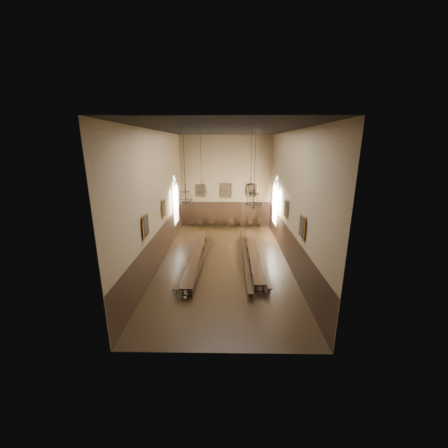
{
  "coord_description": "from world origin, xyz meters",
  "views": [
    {
      "loc": [
        0.26,
        -18.19,
        8.12
      ],
      "look_at": [
        -0.06,
        1.5,
        2.39
      ],
      "focal_mm": 22.0,
      "sensor_mm": 36.0,
      "label": 1
    }
  ],
  "objects_px": {
    "table_left": "(197,258)",
    "chair_6": "(251,224)",
    "chandelier_front_left": "(185,195)",
    "chandelier_front_right": "(254,199)",
    "table_right": "(253,256)",
    "bench_right_outer": "(261,259)",
    "chair_7": "(259,225)",
    "bench_left_inner": "(203,256)",
    "chandelier_back_right": "(251,188)",
    "chair_3": "(221,224)",
    "bench_left_outer": "(188,258)",
    "chair_2": "(211,224)",
    "chair_0": "(192,225)",
    "chair_1": "(201,224)",
    "chair_5": "(239,225)",
    "chandelier_back_left": "(201,188)",
    "bench_right_inner": "(246,258)",
    "chair_4": "(231,224)"
  },
  "relations": [
    {
      "from": "chandelier_front_left",
      "to": "chair_0",
      "type": "bearing_deg",
      "value": 95.97
    },
    {
      "from": "chair_2",
      "to": "chair_7",
      "type": "relative_size",
      "value": 1.03
    },
    {
      "from": "chair_3",
      "to": "chandelier_back_left",
      "type": "relative_size",
      "value": 0.21
    },
    {
      "from": "table_right",
      "to": "chair_6",
      "type": "xyz_separation_m",
      "value": [
        0.47,
        8.45,
        -0.09
      ]
    },
    {
      "from": "table_right",
      "to": "bench_left_outer",
      "type": "height_order",
      "value": "table_right"
    },
    {
      "from": "chair_7",
      "to": "bench_right_inner",
      "type": "bearing_deg",
      "value": -84.34
    },
    {
      "from": "chair_5",
      "to": "chandelier_back_left",
      "type": "bearing_deg",
      "value": -106.29
    },
    {
      "from": "chandelier_front_right",
      "to": "table_left",
      "type": "bearing_deg",
      "value": 151.06
    },
    {
      "from": "chair_2",
      "to": "chandelier_front_right",
      "type": "bearing_deg",
      "value": -70.14
    },
    {
      "from": "chandelier_back_right",
      "to": "chair_0",
      "type": "bearing_deg",
      "value": 129.72
    },
    {
      "from": "chair_6",
      "to": "chair_7",
      "type": "bearing_deg",
      "value": -15.46
    },
    {
      "from": "table_right",
      "to": "bench_right_outer",
      "type": "xyz_separation_m",
      "value": [
        0.57,
        -0.16,
        -0.13
      ]
    },
    {
      "from": "chair_7",
      "to": "chandelier_front_right",
      "type": "height_order",
      "value": "chandelier_front_right"
    },
    {
      "from": "bench_left_outer",
      "to": "chair_7",
      "type": "bearing_deg",
      "value": 54.77
    },
    {
      "from": "bench_right_outer",
      "to": "chandelier_back_right",
      "type": "bearing_deg",
      "value": 108.84
    },
    {
      "from": "table_left",
      "to": "chandelier_back_left",
      "type": "xyz_separation_m",
      "value": [
        0.19,
        2.8,
        4.56
      ]
    },
    {
      "from": "chair_4",
      "to": "chair_6",
      "type": "distance_m",
      "value": 2.04
    },
    {
      "from": "chandelier_back_right",
      "to": "chair_6",
      "type": "bearing_deg",
      "value": 84.39
    },
    {
      "from": "table_left",
      "to": "chair_1",
      "type": "relative_size",
      "value": 9.94
    },
    {
      "from": "chair_0",
      "to": "chair_5",
      "type": "bearing_deg",
      "value": 13.77
    },
    {
      "from": "bench_left_outer",
      "to": "bench_right_outer",
      "type": "xyz_separation_m",
      "value": [
        5.25,
        0.02,
        -0.01
      ]
    },
    {
      "from": "chair_6",
      "to": "chair_0",
      "type": "bearing_deg",
      "value": 173.36
    },
    {
      "from": "table_right",
      "to": "chair_4",
      "type": "xyz_separation_m",
      "value": [
        -1.56,
        8.33,
        -0.07
      ]
    },
    {
      "from": "table_left",
      "to": "chair_6",
      "type": "relative_size",
      "value": 10.34
    },
    {
      "from": "chandelier_front_left",
      "to": "chandelier_front_right",
      "type": "height_order",
      "value": "same"
    },
    {
      "from": "chandelier_front_left",
      "to": "chandelier_back_left",
      "type": "bearing_deg",
      "value": 83.88
    },
    {
      "from": "chandelier_front_left",
      "to": "chair_3",
      "type": "bearing_deg",
      "value": 80.37
    },
    {
      "from": "table_right",
      "to": "chair_7",
      "type": "xyz_separation_m",
      "value": [
        1.33,
        8.32,
        -0.1
      ]
    },
    {
      "from": "chandelier_front_right",
      "to": "chair_3",
      "type": "bearing_deg",
      "value": 101.47
    },
    {
      "from": "bench_right_inner",
      "to": "chandelier_front_left",
      "type": "bearing_deg",
      "value": -151.18
    },
    {
      "from": "chair_0",
      "to": "chair_3",
      "type": "relative_size",
      "value": 0.93
    },
    {
      "from": "chair_0",
      "to": "chair_5",
      "type": "height_order",
      "value": "chair_5"
    },
    {
      "from": "bench_right_outer",
      "to": "chandelier_back_left",
      "type": "relative_size",
      "value": 2.01
    },
    {
      "from": "table_left",
      "to": "chair_7",
      "type": "relative_size",
      "value": 10.56
    },
    {
      "from": "chair_1",
      "to": "chandelier_front_right",
      "type": "xyz_separation_m",
      "value": [
        4.29,
        -10.81,
        4.72
      ]
    },
    {
      "from": "chandelier_back_right",
      "to": "chandelier_front_right",
      "type": "relative_size",
      "value": 1.0
    },
    {
      "from": "bench_left_inner",
      "to": "chair_4",
      "type": "relative_size",
      "value": 10.26
    },
    {
      "from": "chandelier_back_right",
      "to": "chandelier_front_left",
      "type": "height_order",
      "value": "same"
    },
    {
      "from": "chair_6",
      "to": "bench_left_inner",
      "type": "bearing_deg",
      "value": -123.21
    },
    {
      "from": "bench_right_inner",
      "to": "chair_1",
      "type": "relative_size",
      "value": 10.15
    },
    {
      "from": "chair_7",
      "to": "chandelier_front_left",
      "type": "xyz_separation_m",
      "value": [
        -5.68,
        -10.62,
        4.92
      ]
    },
    {
      "from": "bench_right_inner",
      "to": "chandelier_front_right",
      "type": "distance_m",
      "value": 5.25
    },
    {
      "from": "table_left",
      "to": "bench_right_outer",
      "type": "xyz_separation_m",
      "value": [
        4.61,
        0.25,
        -0.13
      ]
    },
    {
      "from": "chair_7",
      "to": "chandelier_back_left",
      "type": "relative_size",
      "value": 0.21
    },
    {
      "from": "bench_right_outer",
      "to": "chandelier_back_left",
      "type": "bearing_deg",
      "value": 149.99
    },
    {
      "from": "bench_left_outer",
      "to": "chair_6",
      "type": "bearing_deg",
      "value": 59.16
    },
    {
      "from": "bench_right_inner",
      "to": "chair_6",
      "type": "height_order",
      "value": "chair_6"
    },
    {
      "from": "bench_right_outer",
      "to": "chair_7",
      "type": "xyz_separation_m",
      "value": [
        0.75,
        8.49,
        0.03
      ]
    },
    {
      "from": "bench_left_inner",
      "to": "chandelier_back_right",
      "type": "relative_size",
      "value": 2.39
    },
    {
      "from": "chair_1",
      "to": "table_left",
      "type": "bearing_deg",
      "value": -76.64
    }
  ]
}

